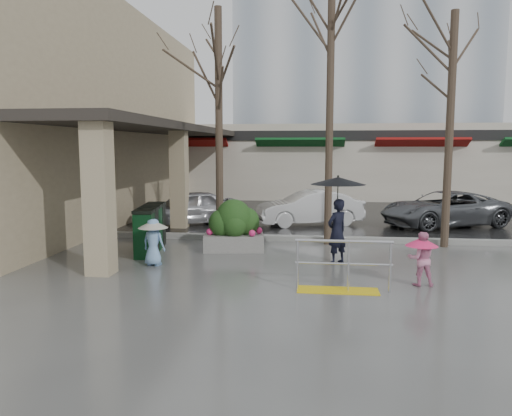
% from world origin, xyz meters
% --- Properties ---
extents(ground, '(120.00, 120.00, 0.00)m').
position_xyz_m(ground, '(0.00, 0.00, 0.00)').
color(ground, '#51514F').
rests_on(ground, ground).
extents(street_asphalt, '(120.00, 36.00, 0.01)m').
position_xyz_m(street_asphalt, '(0.00, 22.00, 0.01)').
color(street_asphalt, black).
rests_on(street_asphalt, ground).
extents(curb, '(120.00, 0.30, 0.15)m').
position_xyz_m(curb, '(0.00, 4.00, 0.07)').
color(curb, gray).
rests_on(curb, ground).
extents(near_building, '(6.00, 18.00, 8.00)m').
position_xyz_m(near_building, '(-9.00, 8.00, 4.00)').
color(near_building, tan).
rests_on(near_building, ground).
extents(canopy_slab, '(2.80, 18.00, 0.25)m').
position_xyz_m(canopy_slab, '(-4.80, 8.00, 3.62)').
color(canopy_slab, '#2D2823').
rests_on(canopy_slab, pillar_front).
extents(pillar_front, '(0.55, 0.55, 3.50)m').
position_xyz_m(pillar_front, '(-3.90, -0.50, 1.75)').
color(pillar_front, tan).
rests_on(pillar_front, ground).
extents(pillar_back, '(0.55, 0.55, 3.50)m').
position_xyz_m(pillar_back, '(-3.90, 6.00, 1.75)').
color(pillar_back, tan).
rests_on(pillar_back, ground).
extents(storefront_row, '(34.00, 6.74, 4.00)m').
position_xyz_m(storefront_row, '(2.00, 17.97, 2.01)').
color(storefront_row, beige).
rests_on(storefront_row, ground).
extents(office_tower, '(18.00, 12.00, 25.00)m').
position_xyz_m(office_tower, '(4.00, 30.00, 12.50)').
color(office_tower, '#8C99A8').
rests_on(office_tower, ground).
extents(handrail, '(1.90, 0.50, 1.03)m').
position_xyz_m(handrail, '(1.36, -1.20, 0.38)').
color(handrail, yellow).
rests_on(handrail, ground).
extents(tree_west, '(3.20, 3.20, 6.80)m').
position_xyz_m(tree_west, '(-2.00, 3.60, 5.08)').
color(tree_west, '#382B21').
rests_on(tree_west, ground).
extents(tree_midwest, '(3.20, 3.20, 7.00)m').
position_xyz_m(tree_midwest, '(1.20, 3.60, 5.23)').
color(tree_midwest, '#382B21').
rests_on(tree_midwest, ground).
extents(tree_mideast, '(3.20, 3.20, 6.50)m').
position_xyz_m(tree_mideast, '(4.50, 3.60, 4.86)').
color(tree_mideast, '#382B21').
rests_on(tree_mideast, ground).
extents(woman, '(1.34, 1.34, 2.16)m').
position_xyz_m(woman, '(1.37, 1.15, 1.39)').
color(woman, black).
rests_on(woman, ground).
extents(child_pink, '(0.66, 0.66, 1.12)m').
position_xyz_m(child_pink, '(3.00, -0.60, 0.64)').
color(child_pink, pink).
rests_on(child_pink, ground).
extents(child_blue, '(0.72, 0.72, 1.14)m').
position_xyz_m(child_blue, '(-3.00, 0.43, 0.69)').
color(child_blue, '#7BA8DB').
rests_on(child_blue, ground).
extents(planter, '(1.73, 1.05, 1.42)m').
position_xyz_m(planter, '(-1.37, 2.37, 0.68)').
color(planter, gray).
rests_on(planter, ground).
extents(news_boxes, '(0.80, 2.27, 1.24)m').
position_xyz_m(news_boxes, '(-3.61, 2.01, 0.62)').
color(news_boxes, '#0B3417').
rests_on(news_boxes, ground).
extents(car_a, '(3.97, 3.02, 1.26)m').
position_xyz_m(car_a, '(-3.82, 6.67, 0.63)').
color(car_a, silver).
rests_on(car_a, ground).
extents(car_b, '(4.05, 2.51, 1.26)m').
position_xyz_m(car_b, '(0.61, 7.13, 0.63)').
color(car_b, white).
rests_on(car_b, ground).
extents(car_c, '(4.99, 3.68, 1.26)m').
position_xyz_m(car_c, '(5.38, 7.40, 0.63)').
color(car_c, slate).
rests_on(car_c, ground).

